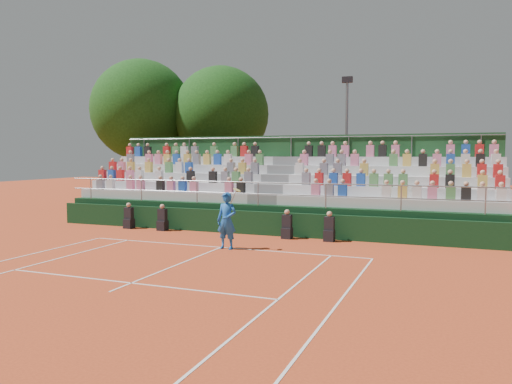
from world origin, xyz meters
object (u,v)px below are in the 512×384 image
at_px(tree_west, 141,110).
at_px(tree_east, 221,115).
at_px(tennis_player, 227,221).
at_px(floodlight_mast, 347,133).

distance_m(tree_west, tree_east, 5.43).
distance_m(tennis_player, floodlight_mast, 13.81).
bearing_deg(tree_east, floodlight_mast, -5.00).
xyz_separation_m(tree_west, tree_east, (5.21, 1.50, -0.33)).
relative_size(tennis_player, tree_east, 0.24).
xyz_separation_m(tree_east, floodlight_mast, (8.54, -0.75, -1.40)).
xyz_separation_m(tennis_player, floodlight_mast, (1.64, 13.22, 3.61)).
bearing_deg(floodlight_mast, tennis_player, -97.08).
distance_m(tree_west, floodlight_mast, 13.88).
height_order(tennis_player, tree_west, tree_west).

